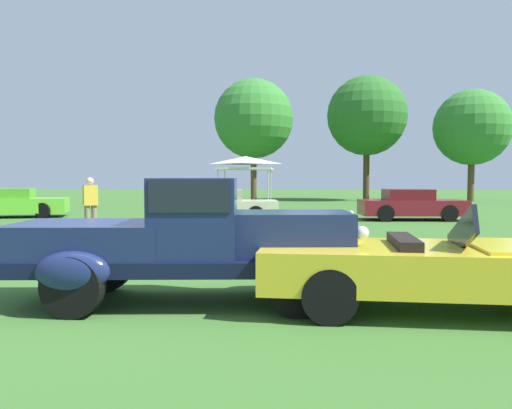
{
  "coord_description": "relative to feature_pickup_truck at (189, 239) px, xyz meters",
  "views": [
    {
      "loc": [
        1.92,
        -6.78,
        1.72
      ],
      "look_at": [
        1.13,
        3.41,
        1.16
      ],
      "focal_mm": 35.67,
      "sensor_mm": 36.0,
      "label": 1
    }
  ],
  "objects": [
    {
      "name": "show_car_cream",
      "position": [
        -1.39,
        12.44,
        -0.27
      ],
      "size": [
        4.39,
        2.19,
        1.22
      ],
      "color": "beige",
      "rests_on": "ground_plane"
    },
    {
      "name": "spectator_between_cars",
      "position": [
        -4.66,
        7.94,
        0.04
      ],
      "size": [
        0.47,
        0.42,
        1.69
      ],
      "color": "#7F7056",
      "rests_on": "ground_plane"
    },
    {
      "name": "treeline_mid_left",
      "position": [
        6.47,
        29.95,
        5.13
      ],
      "size": [
        5.62,
        5.62,
        8.83
      ],
      "color": "#47331E",
      "rests_on": "ground_plane"
    },
    {
      "name": "neighbor_convertible",
      "position": [
        3.4,
        -0.19,
        -0.29
      ],
      "size": [
        4.7,
        1.93,
        1.4
      ],
      "color": "yellow",
      "rests_on": "ground_plane"
    },
    {
      "name": "ground_plane",
      "position": [
        -0.49,
        0.01,
        -0.87
      ],
      "size": [
        120.0,
        120.0,
        0.0
      ],
      "primitive_type": "plane",
      "color": "#386628"
    },
    {
      "name": "treeline_far_left",
      "position": [
        -1.62,
        30.44,
        5.04
      ],
      "size": [
        5.78,
        5.78,
        8.82
      ],
      "color": "brown",
      "rests_on": "ground_plane"
    },
    {
      "name": "treeline_center",
      "position": [
        13.54,
        29.38,
        4.2
      ],
      "size": [
        5.2,
        5.2,
        7.69
      ],
      "color": "brown",
      "rests_on": "ground_plane"
    },
    {
      "name": "canopy_tent_left_field",
      "position": [
        -1.01,
        18.11,
        1.55
      ],
      "size": [
        2.64,
        2.64,
        2.71
      ],
      "color": "#B7B7BC",
      "rests_on": "ground_plane"
    },
    {
      "name": "show_car_lime",
      "position": [
        -10.42,
        13.68,
        -0.27
      ],
      "size": [
        4.59,
        2.87,
        1.22
      ],
      "color": "#60C62D",
      "rests_on": "ground_plane"
    },
    {
      "name": "show_car_burgundy",
      "position": [
        5.99,
        13.64,
        -0.27
      ],
      "size": [
        4.12,
        1.92,
        1.22
      ],
      "color": "maroon",
      "rests_on": "ground_plane"
    },
    {
      "name": "feature_pickup_truck",
      "position": [
        0.0,
        0.0,
        0.0
      ],
      "size": [
        4.77,
        2.13,
        1.7
      ],
      "color": "black",
      "rests_on": "ground_plane"
    }
  ]
}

